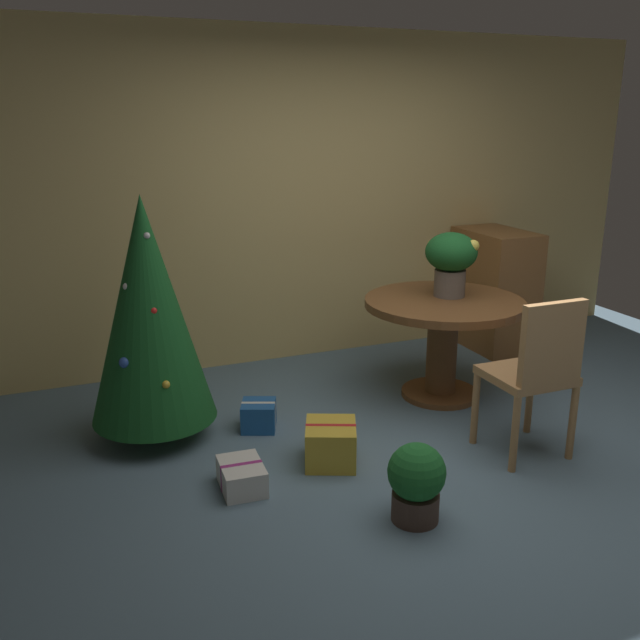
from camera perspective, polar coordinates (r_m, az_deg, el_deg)
The scene contains 11 objects.
ground_plane at distance 4.20m, azimuth 11.45°, elevation -11.63°, with size 6.60×6.60×0.00m, color slate.
back_wall_panel at distance 5.70m, azimuth -0.16°, elevation 9.93°, with size 6.00×0.10×2.60m, color tan.
round_dining_table at distance 4.96m, azimuth 10.07°, elevation -0.46°, with size 1.11×1.11×0.72m.
flower_vase at distance 4.94m, azimuth 10.72°, elevation 5.04°, with size 0.36×0.36×0.45m.
wooden_chair_near at distance 4.19m, azimuth 17.32°, elevation -3.85°, with size 0.45×0.43×0.98m.
holiday_tree at distance 4.29m, azimuth -13.94°, elevation 0.76°, with size 0.77×0.77×1.52m.
gift_box_cream at distance 3.89m, azimuth -6.44°, elevation -12.62°, with size 0.25×0.32×0.15m.
gift_box_blue at distance 4.54m, azimuth -5.05°, elevation -7.82°, with size 0.28×0.28×0.18m.
gift_box_gold at distance 4.11m, azimuth 0.88°, elevation -10.12°, with size 0.39×0.41×0.24m.
wooden_cabinet at distance 6.17m, azimuth 14.08°, elevation 2.46°, with size 0.49×0.73×1.02m.
potted_plant at distance 3.57m, azimuth 7.91°, elevation -12.95°, with size 0.29×0.29×0.41m.
Camera 1 is at (-2.13, -3.04, 1.97)m, focal length 38.98 mm.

